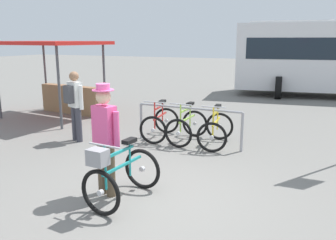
{
  "coord_description": "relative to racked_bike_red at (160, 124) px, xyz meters",
  "views": [
    {
      "loc": [
        2.17,
        -4.36,
        2.34
      ],
      "look_at": [
        -0.19,
        0.99,
        1.0
      ],
      "focal_mm": 37.45,
      "sensor_mm": 36.0,
      "label": 1
    }
  ],
  "objects": [
    {
      "name": "ground_plane",
      "position": [
        1.32,
        -3.07,
        -0.37
      ],
      "size": [
        80.0,
        80.0,
        0.0
      ],
      "primitive_type": "plane",
      "color": "slate"
    },
    {
      "name": "bike_rack_rail",
      "position": [
        0.8,
        -0.2,
        0.27
      ],
      "size": [
        2.51,
        0.12,
        0.88
      ],
      "color": "#99999E",
      "rests_on": "ground"
    },
    {
      "name": "racked_bike_red",
      "position": [
        0.0,
        0.0,
        0.0
      ],
      "size": [
        0.78,
        1.16,
        0.97
      ],
      "color": "black",
      "rests_on": "ground"
    },
    {
      "name": "racked_bike_lime",
      "position": [
        0.7,
        -0.02,
        -0.0
      ],
      "size": [
        0.69,
        1.11,
        0.97
      ],
      "color": "black",
      "rests_on": "ground"
    },
    {
      "name": "racked_bike_yellow",
      "position": [
        1.4,
        -0.04,
        0.0
      ],
      "size": [
        0.78,
        1.15,
        0.97
      ],
      "color": "black",
      "rests_on": "ground"
    },
    {
      "name": "featured_bicycle",
      "position": [
        0.92,
        -3.37,
        0.08
      ],
      "size": [
        0.76,
        1.21,
        0.97
      ],
      "color": "black",
      "rests_on": "ground"
    },
    {
      "name": "person_with_featured_bike",
      "position": [
        0.59,
        -3.2,
        0.58
      ],
      "size": [
        0.52,
        0.32,
        1.72
      ],
      "color": "brown",
      "rests_on": "ground"
    },
    {
      "name": "pedestrian_with_backpack",
      "position": [
        -1.71,
        -1.0,
        0.57
      ],
      "size": [
        0.5,
        0.42,
        1.64
      ],
      "color": "#383842",
      "rests_on": "ground"
    },
    {
      "name": "market_stall",
      "position": [
        -3.95,
        1.14,
        1.03
      ],
      "size": [
        3.34,
        2.64,
        2.3
      ],
      "color": "#4C4C51",
      "rests_on": "ground"
    }
  ]
}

